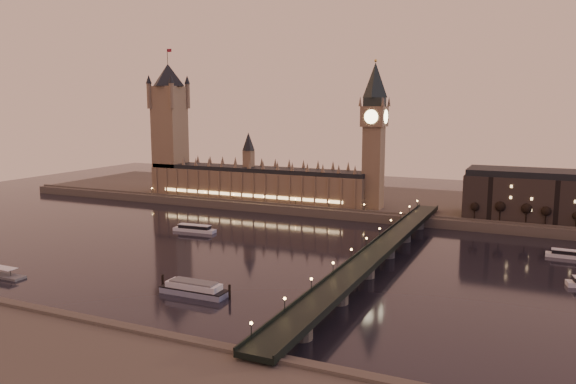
{
  "coord_description": "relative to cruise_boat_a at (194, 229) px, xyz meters",
  "views": [
    {
      "loc": [
        163.36,
        -262.01,
        79.14
      ],
      "look_at": [
        27.18,
        35.0,
        28.18
      ],
      "focal_mm": 35.0,
      "sensor_mm": 36.0,
      "label": 1
    }
  ],
  "objects": [
    {
      "name": "cruise_boat_b",
      "position": [
        212.7,
        30.05,
        -0.14
      ],
      "size": [
        22.91,
        6.22,
        4.21
      ],
      "rotation": [
        0.0,
        0.0,
        -0.02
      ],
      "color": "silver",
      "rests_on": "ground"
    },
    {
      "name": "far_embankment",
      "position": [
        64.12,
        137.78,
        1.01
      ],
      "size": [
        560.0,
        130.0,
        6.0
      ],
      "primitive_type": "cube",
      "color": "#423D35",
      "rests_on": "ground"
    },
    {
      "name": "ground",
      "position": [
        34.12,
        -27.22,
        -1.99
      ],
      "size": [
        700.0,
        700.0,
        0.0
      ],
      "primitive_type": "plane",
      "color": "black",
      "rests_on": "ground"
    },
    {
      "name": "bare_tree_3",
      "position": [
        202.62,
        81.78,
        12.07
      ],
      "size": [
        5.33,
        5.33,
        10.83
      ],
      "color": "black",
      "rests_on": "ground"
    },
    {
      "name": "westminster_bridge",
      "position": [
        125.73,
        -27.22,
        3.53
      ],
      "size": [
        13.2,
        260.0,
        15.3
      ],
      "color": "black",
      "rests_on": "ground"
    },
    {
      "name": "bare_tree_4",
      "position": [
        216.88,
        81.78,
        12.07
      ],
      "size": [
        5.33,
        5.33,
        10.83
      ],
      "color": "black",
      "rests_on": "ground"
    },
    {
      "name": "bare_tree_0",
      "position": [
        159.86,
        81.78,
        12.07
      ],
      "size": [
        5.33,
        5.33,
        10.83
      ],
      "color": "black",
      "rests_on": "ground"
    },
    {
      "name": "bare_tree_1",
      "position": [
        174.11,
        81.78,
        12.07
      ],
      "size": [
        5.33,
        5.33,
        10.83
      ],
      "color": "black",
      "rests_on": "ground"
    },
    {
      "name": "moored_barge",
      "position": [
        67.04,
        -99.78,
        0.68
      ],
      "size": [
        34.47,
        8.5,
        6.32
      ],
      "rotation": [
        0.0,
        0.0,
        0.0
      ],
      "color": "gray",
      "rests_on": "ground"
    },
    {
      "name": "palace_of_westminster",
      "position": [
        -6.01,
        93.77,
        19.72
      ],
      "size": [
        180.0,
        26.62,
        52.0
      ],
      "color": "brown",
      "rests_on": "ground"
    },
    {
      "name": "cruise_boat_a",
      "position": [
        0.0,
        0.0,
        0.0
      ],
      "size": [
        28.54,
        7.86,
        4.51
      ],
      "rotation": [
        0.0,
        0.0,
        0.06
      ],
      "color": "silver",
      "rests_on": "ground"
    },
    {
      "name": "bare_tree_2",
      "position": [
        188.37,
        81.78,
        12.07
      ],
      "size": [
        5.33,
        5.33,
        10.83
      ],
      "color": "black",
      "rests_on": "ground"
    },
    {
      "name": "victoria_tower",
      "position": [
        -85.88,
        93.78,
        63.8
      ],
      "size": [
        31.68,
        31.68,
        118.0
      ],
      "color": "brown",
      "rests_on": "ground"
    },
    {
      "name": "big_ben",
      "position": [
        88.1,
        93.77,
        61.96
      ],
      "size": [
        17.68,
        17.68,
        104.0
      ],
      "color": "brown",
      "rests_on": "ground"
    }
  ]
}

